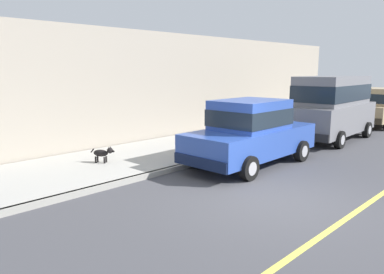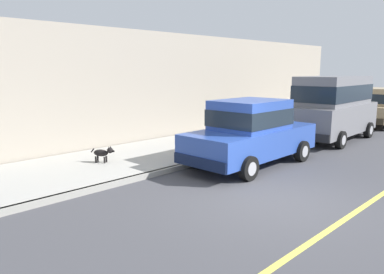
% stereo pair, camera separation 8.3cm
% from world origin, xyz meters
% --- Properties ---
extents(ground_plane, '(80.00, 80.00, 0.00)m').
position_xyz_m(ground_plane, '(0.00, 0.00, 0.00)').
color(ground_plane, '#424247').
extents(curb, '(0.16, 64.00, 0.14)m').
position_xyz_m(curb, '(-3.20, 0.00, 0.07)').
color(curb, gray).
rests_on(curb, ground).
extents(sidewalk, '(3.60, 64.00, 0.14)m').
position_xyz_m(sidewalk, '(-5.00, 0.00, 0.07)').
color(sidewalk, '#A8A59E').
rests_on(sidewalk, ground).
extents(lane_centre_line, '(0.12, 57.60, 0.01)m').
position_xyz_m(lane_centre_line, '(1.60, 0.00, 0.00)').
color(lane_centre_line, '#E0D64C').
rests_on(lane_centre_line, ground).
extents(car_blue_sedan, '(2.09, 4.63, 1.92)m').
position_xyz_m(car_blue_sedan, '(-2.12, 2.14, 0.98)').
color(car_blue_sedan, '#28479E').
rests_on(car_blue_sedan, ground).
extents(car_grey_van, '(2.27, 4.97, 2.52)m').
position_xyz_m(car_grey_van, '(-2.19, 7.70, 1.39)').
color(car_grey_van, slate).
rests_on(car_grey_van, ground).
extents(car_tan_hatchback, '(2.02, 3.84, 1.88)m').
position_xyz_m(car_tan_hatchback, '(-2.11, 12.83, 0.98)').
color(car_tan_hatchback, tan).
rests_on(car_tan_hatchback, ground).
extents(dog_black, '(0.68, 0.45, 0.49)m').
position_xyz_m(dog_black, '(-4.95, -1.08, 0.43)').
color(dog_black, black).
rests_on(dog_black, sidewalk).
extents(fire_hydrant, '(0.34, 0.24, 0.72)m').
position_xyz_m(fire_hydrant, '(-3.65, 2.22, 0.48)').
color(fire_hydrant, red).
rests_on(fire_hydrant, sidewalk).
extents(building_facade, '(0.50, 20.00, 4.19)m').
position_xyz_m(building_facade, '(-7.10, 5.93, 2.09)').
color(building_facade, '#9E9384').
rests_on(building_facade, ground).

